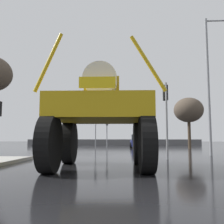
% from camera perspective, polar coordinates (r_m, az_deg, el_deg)
% --- Properties ---
extents(ground_plane, '(120.00, 120.00, 0.00)m').
position_cam_1_polar(ground_plane, '(20.29, -2.05, -9.15)').
color(ground_plane, black).
extents(oversize_sprayer, '(4.32, 5.13, 4.57)m').
position_cam_1_polar(oversize_sprayer, '(9.63, -2.41, -0.94)').
color(oversize_sprayer, black).
rests_on(oversize_sprayer, ground).
extents(sedan_ahead, '(1.91, 4.12, 1.52)m').
position_cam_1_polar(sedan_ahead, '(29.61, 6.02, -6.74)').
color(sedan_ahead, navy).
rests_on(sedan_ahead, ground).
extents(traffic_signal_near_right, '(0.24, 0.54, 4.10)m').
position_cam_1_polar(traffic_signal_near_right, '(13.79, 12.24, 1.96)').
color(traffic_signal_near_right, gray).
rests_on(traffic_signal_near_right, ground).
extents(traffic_signal_far_left, '(0.24, 0.55, 3.54)m').
position_cam_1_polar(traffic_signal_far_left, '(29.50, -1.16, -3.14)').
color(traffic_signal_far_left, gray).
rests_on(traffic_signal_far_left, ground).
extents(traffic_signal_far_right, '(0.24, 0.55, 3.90)m').
position_cam_1_polar(traffic_signal_far_right, '(29.63, -3.75, -2.64)').
color(traffic_signal_far_right, gray).
rests_on(traffic_signal_far_right, ground).
extents(streetlight_near_right, '(2.12, 0.24, 9.16)m').
position_cam_1_polar(streetlight_near_right, '(17.78, 21.61, 7.26)').
color(streetlight_near_right, gray).
rests_on(streetlight_near_right, ground).
extents(bare_tree_right, '(3.13, 3.13, 5.46)m').
position_cam_1_polar(bare_tree_right, '(27.98, 17.16, 0.39)').
color(bare_tree_right, '#473828').
rests_on(bare_tree_right, ground).
extents(roadside_barrier, '(27.65, 0.24, 0.90)m').
position_cam_1_polar(roadside_barrier, '(39.76, 0.28, -6.95)').
color(roadside_barrier, '#59595B').
rests_on(roadside_barrier, ground).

